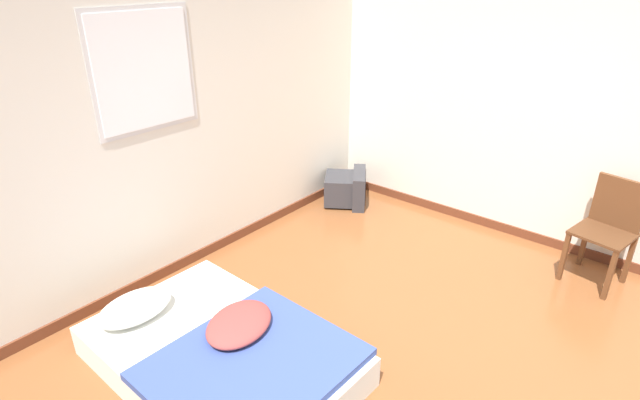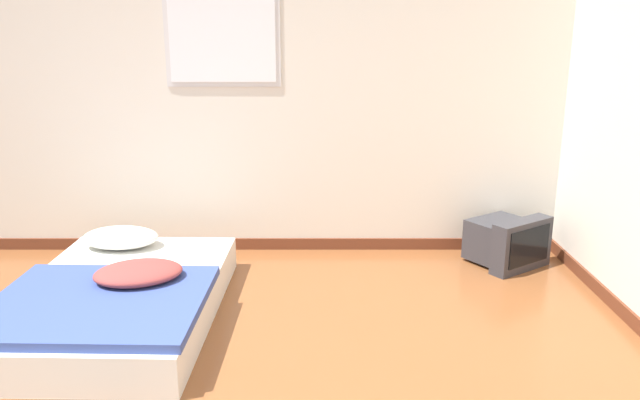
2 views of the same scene
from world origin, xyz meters
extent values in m
cube|color=silver|center=(0.00, 2.53, 1.30)|extent=(7.57, 0.06, 2.60)
cube|color=brown|center=(0.00, 2.49, 0.04)|extent=(7.57, 0.02, 0.09)
cube|color=silver|center=(0.05, 2.49, 1.71)|extent=(0.84, 0.01, 0.89)
cube|color=white|center=(0.05, 2.49, 1.71)|extent=(0.77, 0.01, 0.82)
cube|color=silver|center=(2.61, 0.00, 1.30)|extent=(0.06, 7.40, 2.60)
cube|color=brown|center=(2.57, 0.00, 0.04)|extent=(0.02, 7.40, 0.09)
cube|color=silver|center=(-0.44, 1.28, 0.11)|extent=(1.17, 1.76, 0.22)
ellipsoid|color=silver|center=(-0.62, 1.93, 0.29)|extent=(0.53, 0.35, 0.14)
cube|color=#384C93|center=(-0.45, 0.96, 0.24)|extent=(1.17, 1.03, 0.05)
ellipsoid|color=#993D38|center=(-0.30, 1.23, 0.31)|extent=(0.59, 0.50, 0.11)
cube|color=#333338|center=(2.08, 2.25, 0.17)|extent=(0.52, 0.49, 0.30)
cube|color=#333338|center=(2.20, 2.07, 0.18)|extent=(0.50, 0.40, 0.37)
cube|color=black|center=(2.24, 2.01, 0.19)|extent=(0.35, 0.24, 0.27)
cube|color=brown|center=(1.99, -0.47, 0.22)|extent=(0.04, 0.04, 0.44)
cube|color=brown|center=(2.06, -0.11, 0.22)|extent=(0.04, 0.04, 0.44)
cube|color=brown|center=(2.35, -0.54, 0.22)|extent=(0.04, 0.04, 0.44)
cube|color=brown|center=(2.42, -0.18, 0.22)|extent=(0.04, 0.04, 0.44)
cube|color=#55311A|center=(2.20, -0.32, 0.45)|extent=(0.48, 0.48, 0.02)
cube|color=brown|center=(2.38, -0.36, 0.67)|extent=(0.11, 0.39, 0.41)
camera|label=1|loc=(-1.95, -0.80, 2.40)|focal=28.00mm
camera|label=2|loc=(0.76, -2.15, 1.68)|focal=35.00mm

